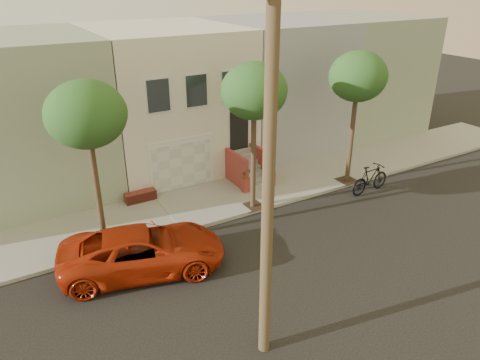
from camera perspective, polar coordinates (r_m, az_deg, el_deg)
ground at (r=16.80m, az=5.73°, el=-9.98°), size 90.00×90.00×0.00m
sidewalk at (r=20.69m, az=-2.86°, el=-2.53°), size 40.00×3.70×0.15m
house_row at (r=24.48m, az=-9.46°, el=10.44°), size 33.10×11.70×7.00m
tree_left at (r=15.82m, az=-18.84°, el=7.71°), size 2.70×2.57×6.30m
tree_mid at (r=18.14m, az=1.81°, el=11.07°), size 2.70×2.57×6.30m
tree_right at (r=21.50m, az=14.68°, el=12.44°), size 2.70×2.57×6.30m
pickup_truck at (r=16.15m, az=-12.15°, el=-8.70°), size 6.12×3.95×1.57m
motorcycle at (r=22.13m, az=16.13°, el=0.13°), size 2.36×0.81×1.39m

